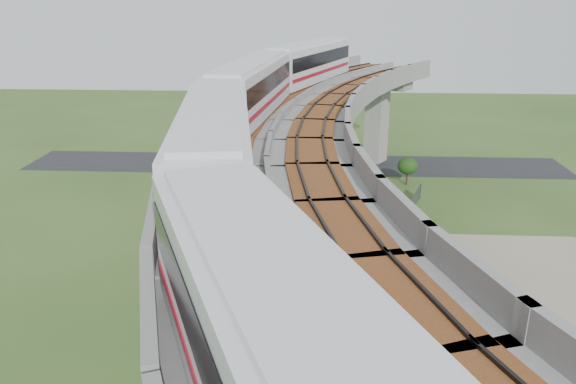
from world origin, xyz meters
name	(u,v)px	position (x,y,z in m)	size (l,w,h in m)	color
ground	(273,300)	(0.00, 0.00, 0.00)	(160.00, 160.00, 0.00)	#355120
dirt_lot	(511,325)	(14.00, -2.00, 0.02)	(18.00, 26.00, 0.04)	gray
asphalt_road	(295,164)	(0.00, 30.00, 0.01)	(60.00, 8.00, 0.03)	#232326
viaduct	(339,163)	(3.84, 0.00, 9.05)	(19.58, 73.98, 11.40)	#99968E
metro_train	(276,113)	(0.38, -1.99, 12.31)	(11.69, 61.32, 3.64)	silver
fence	(432,294)	(9.75, 0.00, 0.75)	(3.87, 38.73, 1.50)	#2D382D
tree_0	(408,166)	(11.55, 23.38, 1.96)	(1.99, 1.99, 2.82)	#382314
tree_1	(384,195)	(8.43, 15.52, 1.66)	(2.40, 2.40, 2.69)	#382314
tree_2	(381,212)	(7.68, 10.97, 1.80)	(2.85, 2.85, 3.02)	#382314
tree_3	(378,238)	(6.88, 4.93, 2.27)	(2.37, 2.37, 3.29)	#382314
tree_4	(378,268)	(6.38, -0.13, 2.53)	(3.13, 3.13, 3.86)	#382314
tree_5	(383,328)	(6.13, -5.87, 2.06)	(2.88, 2.88, 3.28)	#382314
car_red	(532,335)	(14.48, -3.82, 0.59)	(1.17, 3.35, 1.10)	#B01014
car_dark	(446,305)	(10.48, -0.91, 0.59)	(1.54, 3.78, 1.10)	black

